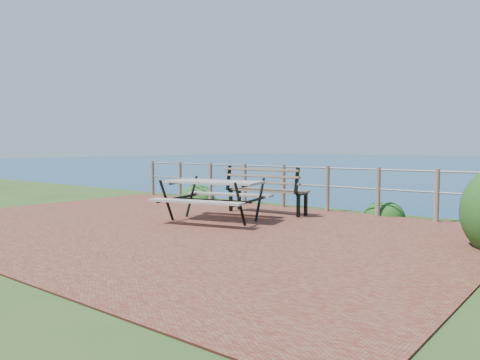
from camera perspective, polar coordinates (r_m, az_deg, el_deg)
name	(u,v)px	position (r m, az deg, el deg)	size (l,w,h in m)	color
ground	(181,227)	(8.49, -7.24, -5.67)	(10.00, 7.00, 0.12)	maroon
safety_railing	(283,184)	(11.01, 5.30, -0.44)	(9.40, 0.10, 1.00)	#6B5B4C
picnic_table	(214,196)	(8.91, -3.21, -2.01)	(1.94, 1.54, 0.77)	#9B968B
park_bench	(267,183)	(9.95, 3.33, -0.38)	(1.82, 0.59, 1.01)	brown
shrub_lip_west	(201,198)	(13.10, -4.78, -2.25)	(0.79, 0.79, 0.54)	#205621
shrub_lip_east	(381,214)	(10.43, 16.84, -4.01)	(0.67, 0.67, 0.37)	#123D13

